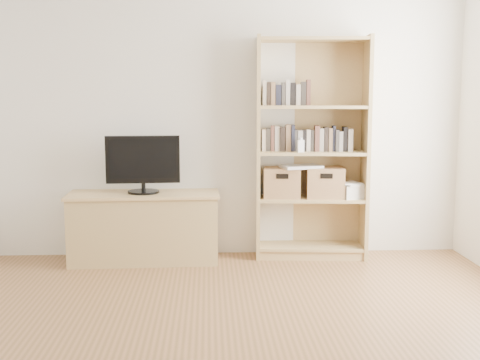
{
  "coord_description": "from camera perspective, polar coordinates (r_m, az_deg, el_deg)",
  "views": [
    {
      "loc": [
        -0.12,
        -3.07,
        1.48
      ],
      "look_at": [
        0.15,
        1.9,
        0.78
      ],
      "focal_mm": 45.0,
      "sensor_mm": 36.0,
      "label": 1
    }
  ],
  "objects": [
    {
      "name": "back_wall",
      "position": [
        5.57,
        -1.86,
        6.14
      ],
      "size": [
        4.5,
        0.02,
        2.6
      ],
      "primitive_type": "cube",
      "color": "white",
      "rests_on": "floor"
    },
    {
      "name": "front_wall",
      "position": [
        0.61,
        8.21,
        -9.21
      ],
      "size": [
        4.5,
        0.02,
        2.6
      ],
      "primitive_type": "cube",
      "color": "white",
      "rests_on": "floor"
    },
    {
      "name": "tv_stand",
      "position": [
        5.48,
        -9.05,
        -4.55
      ],
      "size": [
        1.31,
        0.52,
        0.6
      ],
      "primitive_type": "cube",
      "rotation": [
        0.0,
        0.0,
        0.03
      ],
      "color": "tan",
      "rests_on": "floor"
    },
    {
      "name": "bookshelf",
      "position": [
        5.49,
        6.84,
        2.97
      ],
      "size": [
        1.03,
        0.44,
        2.01
      ],
      "primitive_type": "cube",
      "rotation": [
        0.0,
        0.0,
        -0.08
      ],
      "color": "tan",
      "rests_on": "floor"
    },
    {
      "name": "television",
      "position": [
        5.39,
        -9.19,
        1.48
      ],
      "size": [
        0.65,
        0.08,
        0.51
      ],
      "primitive_type": "cube",
      "rotation": [
        0.0,
        0.0,
        0.05
      ],
      "color": "black",
      "rests_on": "tv_stand"
    },
    {
      "name": "books_row_mid",
      "position": [
        5.51,
        6.84,
        3.87
      ],
      "size": [
        0.82,
        0.23,
        0.22
      ],
      "primitive_type": "cube",
      "rotation": [
        0.0,
        0.0,
        -0.09
      ],
      "color": "#C5B09D",
      "rests_on": "bookshelf"
    },
    {
      "name": "books_row_upper",
      "position": [
        5.48,
        4.56,
        8.03
      ],
      "size": [
        0.36,
        0.15,
        0.18
      ],
      "primitive_type": "cube",
      "rotation": [
        0.0,
        0.0,
        -0.08
      ],
      "color": "#C5B09D",
      "rests_on": "bookshelf"
    },
    {
      "name": "baby_monitor",
      "position": [
        5.37,
        5.77,
        3.21
      ],
      "size": [
        0.06,
        0.05,
        0.11
      ],
      "primitive_type": "cube",
      "rotation": [
        0.0,
        0.0,
        0.21
      ],
      "color": "white",
      "rests_on": "bookshelf"
    },
    {
      "name": "basket_left",
      "position": [
        5.5,
        4.02,
        -0.24
      ],
      "size": [
        0.36,
        0.31,
        0.27
      ],
      "primitive_type": "cube",
      "rotation": [
        0.0,
        0.0,
        -0.12
      ],
      "color": "#8A5E3E",
      "rests_on": "bookshelf"
    },
    {
      "name": "basket_right",
      "position": [
        5.53,
        8.06,
        -0.23
      ],
      "size": [
        0.36,
        0.31,
        0.28
      ],
      "primitive_type": "cube",
      "rotation": [
        0.0,
        0.0,
        -0.1
      ],
      "color": "#8A5E3E",
      "rests_on": "bookshelf"
    },
    {
      "name": "laptop",
      "position": [
        5.48,
        5.81,
        1.28
      ],
      "size": [
        0.39,
        0.31,
        0.03
      ],
      "primitive_type": "cube",
      "rotation": [
        0.0,
        0.0,
        0.22
      ],
      "color": "silver",
      "rests_on": "basket_left"
    },
    {
      "name": "magazine_stack",
      "position": [
        5.57,
        10.32,
        -1.03
      ],
      "size": [
        0.24,
        0.3,
        0.12
      ],
      "primitive_type": "cube",
      "rotation": [
        0.0,
        0.0,
        0.25
      ],
      "color": "beige",
      "rests_on": "bookshelf"
    }
  ]
}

